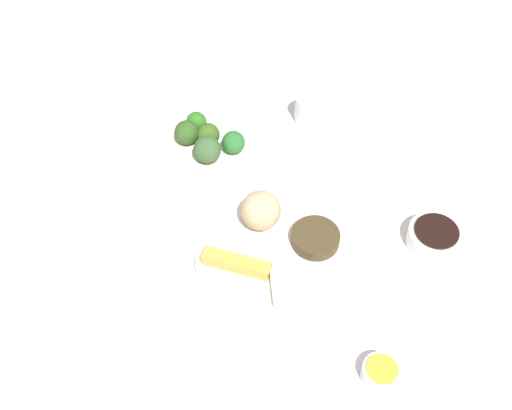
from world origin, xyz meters
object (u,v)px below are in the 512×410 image
object	(u,v)px
main_plate	(276,257)
soy_sauce_bowl	(434,238)
broccoli_plate	(208,149)
teacup	(308,109)
sauce_ramekin_hot_mustard	(381,373)

from	to	relation	value
main_plate	soy_sauce_bowl	size ratio (longest dim) A/B	2.98
broccoli_plate	teacup	xyz separation A→B (m)	(-0.23, -0.00, 0.02)
soy_sauce_bowl	teacup	size ratio (longest dim) A/B	1.57
broccoli_plate	main_plate	bearing A→B (deg)	92.62
sauce_ramekin_hot_mustard	teacup	world-z (taller)	teacup
main_plate	sauce_ramekin_hot_mustard	bearing A→B (deg)	101.48
main_plate	broccoli_plate	world-z (taller)	main_plate
soy_sauce_bowl	sauce_ramekin_hot_mustard	xyz separation A→B (m)	(0.22, 0.18, -0.00)
teacup	broccoli_plate	bearing A→B (deg)	0.85
main_plate	soy_sauce_bowl	distance (m)	0.28
soy_sauce_bowl	sauce_ramekin_hot_mustard	bearing A→B (deg)	39.21
broccoli_plate	teacup	size ratio (longest dim) A/B	3.69
sauce_ramekin_hot_mustard	teacup	size ratio (longest dim) A/B	0.97
soy_sauce_bowl	broccoli_plate	bearing A→B (deg)	-53.03
sauce_ramekin_hot_mustard	teacup	distance (m)	0.58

